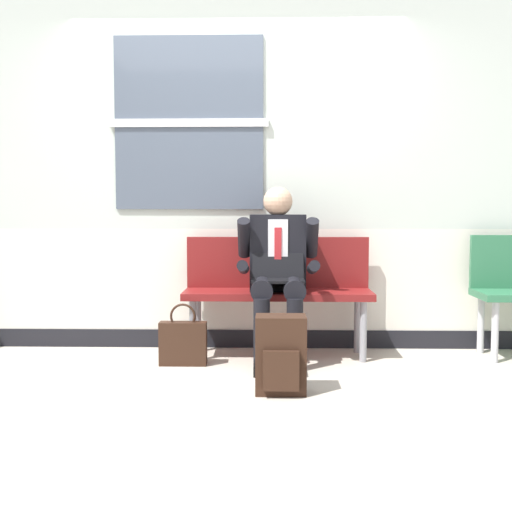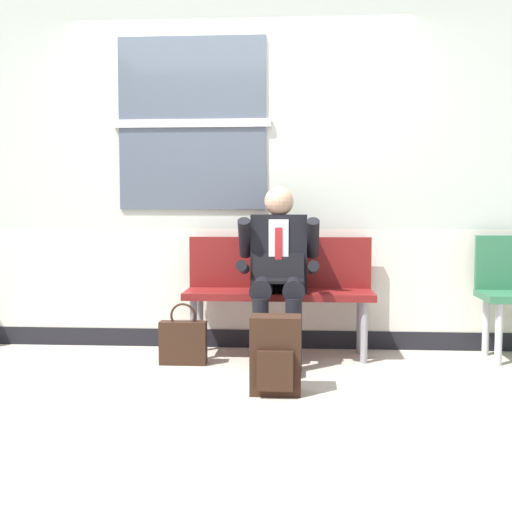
# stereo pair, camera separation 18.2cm
# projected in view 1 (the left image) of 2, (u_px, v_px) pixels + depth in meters

# --- Properties ---
(ground_plane) EXTENTS (18.00, 18.00, 0.00)m
(ground_plane) POSITION_uv_depth(u_px,v_px,m) (233.00, 367.00, 4.31)
(ground_plane) COLOR #B2A899
(station_wall) EXTENTS (5.29, 0.16, 2.86)m
(station_wall) POSITION_uv_depth(u_px,v_px,m) (237.00, 163.00, 4.87)
(station_wall) COLOR beige
(station_wall) RESTS_ON ground
(bench_with_person) EXTENTS (1.36, 0.42, 0.86)m
(bench_with_person) POSITION_uv_depth(u_px,v_px,m) (278.00, 284.00, 4.65)
(bench_with_person) COLOR maroon
(bench_with_person) RESTS_ON ground
(person_seated) EXTENTS (0.57, 0.70, 1.23)m
(person_seated) POSITION_uv_depth(u_px,v_px,m) (278.00, 268.00, 4.44)
(person_seated) COLOR black
(person_seated) RESTS_ON ground
(backpack) EXTENTS (0.29, 0.23, 0.46)m
(backpack) POSITION_uv_depth(u_px,v_px,m) (281.00, 355.00, 3.69)
(backpack) COLOR #331E14
(backpack) RESTS_ON ground
(handbag) EXTENTS (0.32, 0.10, 0.43)m
(handbag) POSITION_uv_depth(u_px,v_px,m) (183.00, 342.00, 4.36)
(handbag) COLOR #331E14
(handbag) RESTS_ON ground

